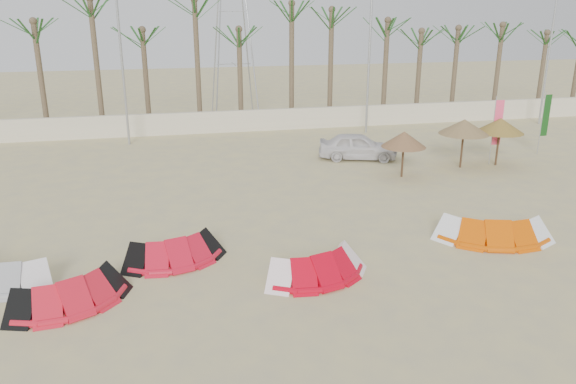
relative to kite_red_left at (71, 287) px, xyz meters
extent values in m
plane|color=#CDBD76|center=(6.67, -2.15, -0.42)|extent=(120.00, 120.00, 0.00)
cube|color=beige|center=(6.67, 19.85, 0.23)|extent=(60.00, 0.30, 1.30)
cylinder|color=brown|center=(2.67, 21.35, 2.83)|extent=(0.32, 0.32, 6.50)
ellipsoid|color=#194719|center=(2.67, 21.35, 6.08)|extent=(4.00, 4.00, 2.40)
cylinder|color=brown|center=(12.67, 21.35, 2.83)|extent=(0.32, 0.32, 6.50)
ellipsoid|color=#194719|center=(12.67, 21.35, 6.08)|extent=(4.00, 4.00, 2.40)
cylinder|color=brown|center=(22.67, 21.35, 2.83)|extent=(0.32, 0.32, 6.50)
ellipsoid|color=#194719|center=(22.67, 21.35, 6.08)|extent=(4.00, 4.00, 2.40)
cylinder|color=brown|center=(30.67, 21.35, 2.83)|extent=(0.32, 0.32, 6.50)
ellipsoid|color=#194719|center=(30.67, 21.35, 6.08)|extent=(4.00, 4.00, 2.40)
cylinder|color=#A5A8AD|center=(0.67, 17.85, 5.08)|extent=(0.14, 0.14, 11.00)
cylinder|color=#A5A8AD|center=(14.67, 17.85, 5.08)|extent=(0.14, 0.14, 11.00)
cylinder|color=#A5A8AD|center=(26.67, 17.85, 5.08)|extent=(0.14, 0.14, 11.00)
cube|color=white|center=(-0.85, 1.48, -0.17)|extent=(1.00, 1.25, 0.40)
cylinder|color=red|center=(0.00, -0.31, -0.32)|extent=(2.60, 1.46, 0.20)
cube|color=black|center=(-1.27, -0.21, -0.17)|extent=(1.04, 1.25, 0.40)
cube|color=black|center=(1.27, -0.21, -0.17)|extent=(1.04, 1.25, 0.40)
cylinder|color=red|center=(2.72, 1.74, -0.32)|extent=(2.68, 0.94, 0.20)
cube|color=black|center=(1.49, 1.84, -0.17)|extent=(0.88, 1.22, 0.40)
cube|color=black|center=(3.95, 1.84, -0.17)|extent=(0.88, 1.22, 0.40)
cylinder|color=red|center=(6.64, -0.22, -0.32)|extent=(2.75, 0.98, 0.20)
cube|color=white|center=(5.37, -0.12, -0.17)|extent=(0.88, 1.22, 0.40)
cube|color=white|center=(7.90, -0.12, -0.17)|extent=(0.88, 1.22, 0.40)
cylinder|color=#DD5101|center=(13.01, 1.17, -0.32)|extent=(3.35, 1.19, 0.20)
cube|color=white|center=(11.46, 1.27, -0.17)|extent=(0.89, 1.23, 0.40)
cube|color=white|center=(14.56, 1.27, -0.17)|extent=(0.89, 1.23, 0.40)
cylinder|color=#4C331E|center=(13.03, 8.67, 0.58)|extent=(0.10, 0.10, 2.00)
cone|color=brown|center=(13.03, 8.67, 1.33)|extent=(2.01, 2.01, 0.70)
cylinder|color=#4C331E|center=(16.41, 9.51, 0.70)|extent=(0.10, 0.10, 2.24)
cone|color=olive|center=(16.41, 9.51, 1.57)|extent=(2.36, 2.36, 0.70)
cylinder|color=#4C331E|center=(18.31, 9.52, 0.69)|extent=(0.10, 0.10, 2.21)
cone|color=olive|center=(18.31, 9.52, 1.55)|extent=(2.25, 2.25, 0.70)
cylinder|color=#A5A8AD|center=(18.06, 9.71, 1.25)|extent=(0.04, 0.04, 3.33)
cube|color=#FF436D|center=(18.28, 9.71, 1.65)|extent=(0.42, 0.08, 2.16)
cylinder|color=#A5A8AD|center=(21.59, 10.90, 1.23)|extent=(0.04, 0.04, 3.29)
cube|color=#134514|center=(21.81, 10.90, 1.62)|extent=(0.42, 0.06, 2.14)
imported|color=silver|center=(12.10, 12.05, 0.25)|extent=(4.20, 2.65, 1.33)
camera|label=1|loc=(2.69, -14.03, 7.00)|focal=35.00mm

